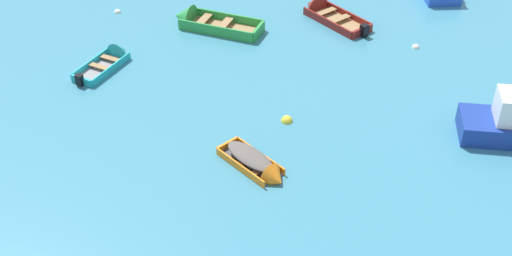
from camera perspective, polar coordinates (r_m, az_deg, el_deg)
The scene contains 7 objects.
rowboat_green_cluster_inner at distance 33.60m, azimuth -4.79°, elevation 9.12°, with size 4.70×3.29×1.38m.
rowboat_maroon_outer_left at distance 34.69m, azimuth 5.79°, elevation 9.89°, with size 3.34×4.06×1.33m.
rowboat_orange_foreground_center at distance 24.08m, azimuth 0.30°, elevation -3.30°, with size 2.61×2.98×0.97m.
rowboat_turquoise_outer_right at distance 31.16m, azimuth -12.25°, elevation 5.84°, with size 2.62×3.27×1.08m.
mooring_buoy_near_foreground at distance 26.70m, azimuth 2.66°, elevation 0.60°, with size 0.47×0.47×0.47m, color yellow.
mooring_buoy_outer_edge at distance 35.60m, azimuth -11.78°, elevation 9.68°, with size 0.35×0.35×0.35m, color silver.
mooring_buoy_midfield at distance 32.55m, azimuth 13.52°, elevation 6.73°, with size 0.34×0.34×0.34m, color silver.
Camera 1 is at (-1.76, 2.88, 15.68)m, focal length 46.63 mm.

